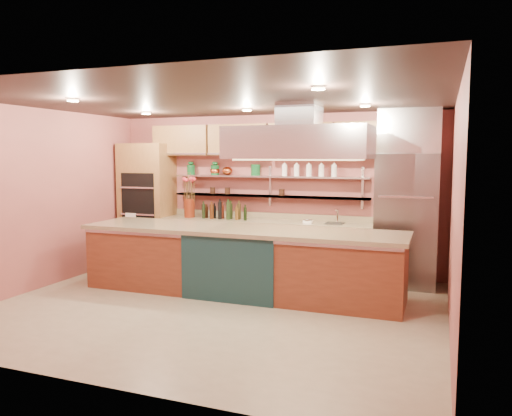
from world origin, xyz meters
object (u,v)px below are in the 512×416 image
at_px(flower_vase, 189,208).
at_px(refrigerator, 407,220).
at_px(copper_kettle, 227,171).
at_px(green_canister, 256,170).
at_px(kitchen_scale, 308,221).
at_px(island, 240,261).

bearing_deg(flower_vase, refrigerator, -0.15).
bearing_deg(copper_kettle, flower_vase, -161.96).
bearing_deg(flower_vase, green_canister, 10.15).
height_order(refrigerator, copper_kettle, refrigerator).
distance_m(copper_kettle, green_canister, 0.55).
relative_size(kitchen_scale, copper_kettle, 0.78).
xyz_separation_m(refrigerator, flower_vase, (-3.87, 0.01, 0.05)).
height_order(refrigerator, flower_vase, refrigerator).
xyz_separation_m(refrigerator, green_canister, (-2.65, 0.23, 0.76)).
bearing_deg(green_canister, refrigerator, -4.97).
bearing_deg(copper_kettle, green_canister, 0.00).
bearing_deg(kitchen_scale, green_canister, 151.69).
distance_m(island, copper_kettle, 2.25).
xyz_separation_m(island, copper_kettle, (-0.91, 1.60, 1.29)).
relative_size(copper_kettle, green_canister, 0.97).
distance_m(island, green_canister, 2.10).
distance_m(flower_vase, copper_kettle, 0.99).
distance_m(kitchen_scale, copper_kettle, 1.80).
height_order(flower_vase, kitchen_scale, flower_vase).
height_order(refrigerator, island, refrigerator).
distance_m(island, kitchen_scale, 1.61).
xyz_separation_m(flower_vase, copper_kettle, (0.68, 0.22, 0.69)).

